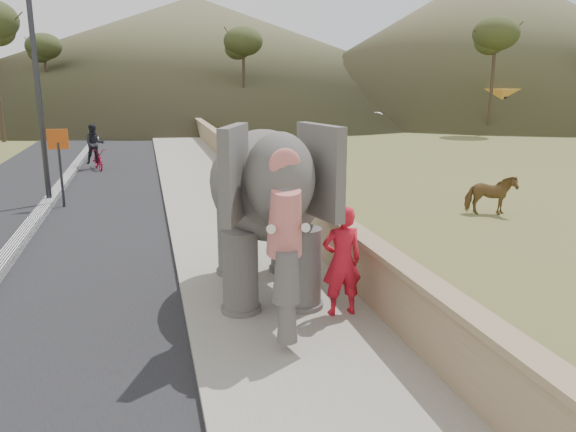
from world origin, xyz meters
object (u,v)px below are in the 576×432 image
at_px(elephant_and_man, 266,208).
at_px(motorcyclist, 97,152).
at_px(lamppost, 44,43).
at_px(cow, 491,195).

height_order(elephant_and_man, motorcyclist, elephant_and_man).
height_order(lamppost, motorcyclist, lamppost).
distance_m(cow, motorcyclist, 16.43).
relative_size(cow, motorcyclist, 0.70).
distance_m(elephant_and_man, motorcyclist, 16.67).
bearing_deg(motorcyclist, lamppost, -95.31).
bearing_deg(lamppost, motorcyclist, 84.69).
xyz_separation_m(elephant_and_man, motorcyclist, (-4.06, 16.15, -0.87)).
height_order(lamppost, elephant_and_man, lamppost).
distance_m(lamppost, motorcyclist, 8.10).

